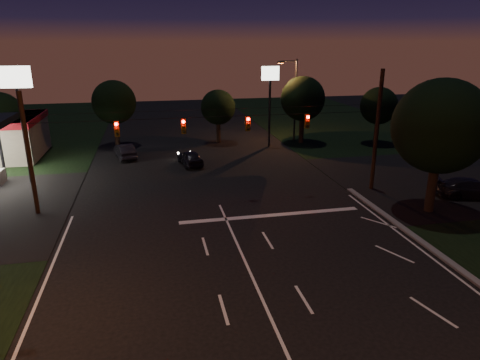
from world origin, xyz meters
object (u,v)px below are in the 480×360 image
object	(u,v)px
tree_right_near	(439,127)
car_cross	(472,188)
car_oncoming_a	(190,158)
utility_pole_right	(371,189)
car_oncoming_b	(125,151)

from	to	relation	value
tree_right_near	car_cross	size ratio (longest dim) A/B	1.79
tree_right_near	car_cross	world-z (taller)	tree_right_near
car_oncoming_a	car_cross	distance (m)	23.02
utility_pole_right	car_oncoming_a	bearing A→B (deg)	143.70
utility_pole_right	car_oncoming_b	size ratio (longest dim) A/B	2.15
tree_right_near	car_oncoming_b	size ratio (longest dim) A/B	2.09
tree_right_near	car_oncoming_b	distance (m)	27.84
utility_pole_right	car_oncoming_b	xyz separation A→B (m)	(-18.96, 13.35, 0.69)
utility_pole_right	car_cross	xyz separation A→B (m)	(6.11, -3.29, 0.71)
tree_right_near	car_oncoming_b	world-z (taller)	tree_right_near
car_cross	car_oncoming_a	bearing A→B (deg)	73.54
car_oncoming_b	tree_right_near	bearing A→B (deg)	124.38
utility_pole_right	car_cross	world-z (taller)	utility_pole_right
tree_right_near	car_cross	distance (m)	6.93
car_oncoming_b	car_oncoming_a	bearing A→B (deg)	133.40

